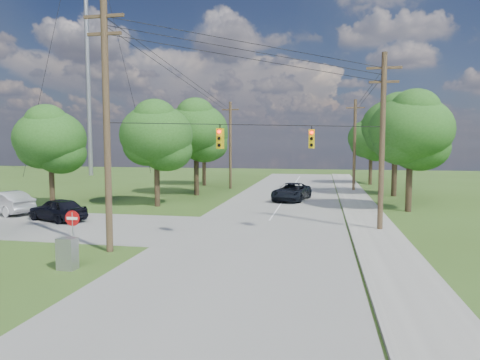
% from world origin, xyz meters
% --- Properties ---
extents(ground, '(140.00, 140.00, 0.00)m').
position_xyz_m(ground, '(0.00, 0.00, 0.00)').
color(ground, '#37521B').
rests_on(ground, ground).
extents(main_road, '(10.00, 100.00, 0.03)m').
position_xyz_m(main_road, '(2.00, 5.00, 0.01)').
color(main_road, gray).
rests_on(main_road, ground).
extents(sidewalk_east, '(2.60, 100.00, 0.12)m').
position_xyz_m(sidewalk_east, '(8.70, 5.00, 0.06)').
color(sidewalk_east, '#ABA9A0').
rests_on(sidewalk_east, ground).
extents(pole_sw, '(2.00, 0.32, 12.00)m').
position_xyz_m(pole_sw, '(-4.60, 0.40, 6.23)').
color(pole_sw, brown).
rests_on(pole_sw, ground).
extents(pole_ne, '(2.00, 0.32, 10.50)m').
position_xyz_m(pole_ne, '(8.90, 8.00, 5.47)').
color(pole_ne, brown).
rests_on(pole_ne, ground).
extents(pole_north_e, '(2.00, 0.32, 10.00)m').
position_xyz_m(pole_north_e, '(8.90, 30.00, 5.13)').
color(pole_north_e, brown).
rests_on(pole_north_e, ground).
extents(pole_north_w, '(2.00, 0.32, 10.00)m').
position_xyz_m(pole_north_w, '(-5.00, 30.00, 5.13)').
color(pole_north_w, brown).
rests_on(pole_north_w, ground).
extents(power_lines, '(13.93, 29.62, 4.93)m').
position_xyz_m(power_lines, '(1.50, 11.54, 9.15)').
color(power_lines, black).
rests_on(power_lines, ground).
extents(traffic_signals, '(4.91, 3.27, 1.05)m').
position_xyz_m(traffic_signals, '(2.55, 4.43, 5.50)').
color(traffic_signals, gold).
rests_on(traffic_signals, ground).
extents(radio_mast, '(0.70, 0.70, 45.00)m').
position_xyz_m(radio_mast, '(-32.00, 46.00, 22.50)').
color(radio_mast, gray).
rests_on(radio_mast, ground).
extents(tree_w_near, '(6.00, 6.00, 8.40)m').
position_xyz_m(tree_w_near, '(-8.00, 15.00, 5.92)').
color(tree_w_near, '#453322').
rests_on(tree_w_near, ground).
extents(tree_w_mid, '(6.40, 6.40, 9.22)m').
position_xyz_m(tree_w_mid, '(-7.00, 23.00, 6.58)').
color(tree_w_mid, '#453322').
rests_on(tree_w_mid, ground).
extents(tree_w_far, '(6.00, 6.00, 8.73)m').
position_xyz_m(tree_w_far, '(-9.00, 33.00, 6.25)').
color(tree_w_far, '#453322').
rests_on(tree_w_far, ground).
extents(tree_e_near, '(6.20, 6.20, 8.81)m').
position_xyz_m(tree_e_near, '(12.00, 16.00, 6.25)').
color(tree_e_near, '#453322').
rests_on(tree_e_near, ground).
extents(tree_e_mid, '(6.60, 6.60, 9.64)m').
position_xyz_m(tree_e_mid, '(12.50, 26.00, 6.91)').
color(tree_e_mid, '#453322').
rests_on(tree_e_mid, ground).
extents(tree_e_far, '(5.80, 5.80, 8.32)m').
position_xyz_m(tree_e_far, '(11.50, 38.00, 5.92)').
color(tree_e_far, '#453322').
rests_on(tree_e_far, ground).
extents(tree_cross_n, '(5.60, 5.60, 7.91)m').
position_xyz_m(tree_cross_n, '(-16.00, 12.50, 5.59)').
color(tree_cross_n, '#453322').
rests_on(tree_cross_n, ground).
extents(car_cross_dark, '(4.87, 3.32, 1.54)m').
position_xyz_m(car_cross_dark, '(-12.01, 7.27, 0.80)').
color(car_cross_dark, black).
rests_on(car_cross_dark, cross_road).
extents(car_cross_silver, '(5.41, 3.33, 1.68)m').
position_xyz_m(car_cross_silver, '(-17.54, 8.99, 0.87)').
color(car_cross_silver, '#B8B9C0').
rests_on(car_cross_silver, cross_road).
extents(car_main_north, '(3.71, 6.10, 1.58)m').
position_xyz_m(car_main_north, '(2.74, 20.69, 0.82)').
color(car_main_north, black).
rests_on(car_main_north, main_road).
extents(control_cabinet, '(0.76, 0.56, 1.33)m').
position_xyz_m(control_cabinet, '(-4.87, -2.68, 0.67)').
color(control_cabinet, gray).
rests_on(control_cabinet, ground).
extents(do_not_enter_sign, '(0.72, 0.07, 2.16)m').
position_xyz_m(do_not_enter_sign, '(-5.75, -0.85, 1.59)').
color(do_not_enter_sign, gray).
rests_on(do_not_enter_sign, ground).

